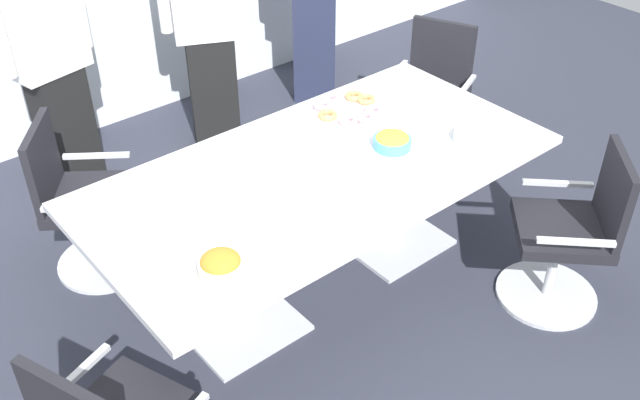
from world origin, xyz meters
TOP-DOWN VIEW (x-y plane):
  - ground_plane at (0.00, 0.00)m, footprint 10.00×10.00m
  - conference_table at (0.00, 0.00)m, footprint 2.40×1.20m
  - office_chair_0 at (1.45, 0.57)m, footprint 0.71×0.71m
  - office_chair_1 at (-0.91, 0.93)m, footprint 0.75×0.75m
  - office_chair_3 at (0.90, -0.93)m, footprint 0.76×0.76m
  - person_standing_0 at (-0.65, 1.73)m, footprint 0.61×0.31m
  - person_standing_1 at (0.40, 1.65)m, footprint 0.58×0.39m
  - snack_bowl_chips_orange at (-0.83, -0.37)m, footprint 0.19×0.19m
  - snack_bowl_chips_yellow at (0.42, -0.09)m, footprint 0.20×0.20m
  - donut_platter at (0.49, 0.34)m, footprint 0.40×0.40m
  - plate_stack at (0.80, -0.33)m, footprint 0.22×0.22m
  - napkin_pile at (-0.03, -0.05)m, footprint 0.16×0.16m

SIDE VIEW (x-z plane):
  - ground_plane at x=0.00m, z-range -0.01..0.00m
  - office_chair_0 at x=1.45m, z-range -0.05..0.86m
  - office_chair_1 at x=-0.91m, z-range -0.05..0.86m
  - office_chair_3 at x=0.90m, z-range -0.05..0.86m
  - conference_table at x=0.00m, z-range 0.25..1.00m
  - donut_platter at x=0.49m, z-range 0.75..0.79m
  - plate_stack at x=0.80m, z-range 0.75..0.80m
  - napkin_pile at x=-0.03m, z-range 0.75..0.81m
  - snack_bowl_chips_yellow at x=0.42m, z-range 0.75..0.83m
  - snack_bowl_chips_orange at x=-0.83m, z-range 0.75..0.87m
  - person_standing_1 at x=0.40m, z-range 0.03..1.70m
  - person_standing_0 at x=-0.65m, z-range 0.04..1.80m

